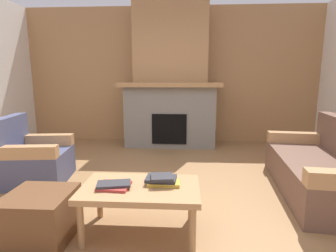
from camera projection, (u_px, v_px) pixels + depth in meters
name	position (u px, v px, depth m)	size (l,w,h in m)	color
ground	(157.00, 205.00, 2.88)	(9.00, 9.00, 0.00)	olive
wall_back_wood_panel	(171.00, 76.00, 5.57)	(6.00, 0.12, 2.70)	#A87A4C
fireplace	(170.00, 86.00, 5.24)	(1.90, 0.82, 2.70)	gray
couch	(324.00, 170.00, 3.12)	(1.01, 1.87, 0.85)	brown
armchair	(33.00, 159.00, 3.49)	(0.84, 0.84, 0.85)	#474C6B
coffee_table	(140.00, 192.00, 2.31)	(1.00, 0.60, 0.43)	tan
ottoman	(40.00, 216.00, 2.26)	(0.52, 0.52, 0.40)	brown
book_stack_near_edge	(114.00, 185.00, 2.27)	(0.30, 0.23, 0.04)	#B23833
book_stack_center	(162.00, 180.00, 2.33)	(0.30, 0.23, 0.08)	gold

